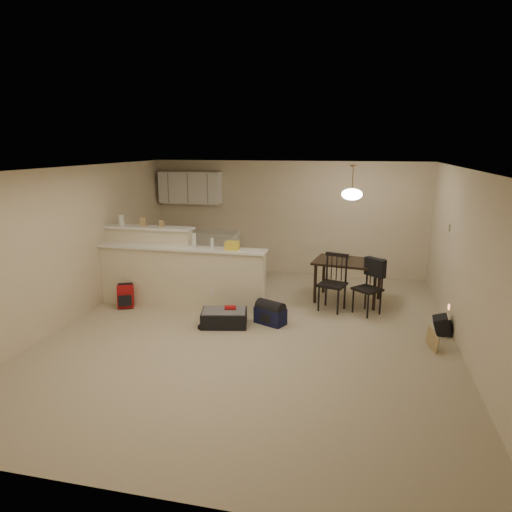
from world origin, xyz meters
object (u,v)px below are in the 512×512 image
(dining_chair_near, at_px, (332,283))
(black_daypack, at_px, (442,325))
(pendant_lamp, at_px, (352,194))
(suitcase, at_px, (224,318))
(dining_chair_far, at_px, (367,288))
(navy_duffel, at_px, (270,316))
(dining_table, at_px, (348,266))
(red_backpack, at_px, (126,296))

(dining_chair_near, distance_m, black_daypack, 1.88)
(pendant_lamp, relative_size, black_daypack, 2.03)
(dining_chair_near, distance_m, suitcase, 2.01)
(dining_chair_far, distance_m, black_daypack, 1.33)
(dining_chair_near, relative_size, suitcase, 1.39)
(navy_duffel, relative_size, black_daypack, 1.60)
(dining_table, height_order, navy_duffel, dining_table)
(suitcase, xyz_separation_m, red_backpack, (-1.96, 0.42, 0.08))
(red_backpack, bearing_deg, suitcase, -34.27)
(red_backpack, distance_m, black_daypack, 5.31)
(dining_table, relative_size, black_daypack, 4.40)
(dining_table, distance_m, suitcase, 2.57)
(dining_chair_near, xyz_separation_m, dining_chair_far, (0.59, -0.04, -0.03))
(black_daypack, bearing_deg, dining_table, 56.01)
(dining_table, distance_m, navy_duffel, 1.92)
(dining_table, distance_m, red_backpack, 4.06)
(dining_chair_far, bearing_deg, black_daypack, 13.10)
(dining_chair_far, relative_size, suitcase, 1.30)
(dining_table, distance_m, pendant_lamp, 1.32)
(navy_duffel, bearing_deg, black_daypack, 29.16)
(dining_chair_near, height_order, dining_chair_far, dining_chair_near)
(pendant_lamp, distance_m, dining_chair_far, 1.67)
(dining_chair_near, relative_size, red_backpack, 2.42)
(dining_chair_far, bearing_deg, suitcase, -112.81)
(dining_table, bearing_deg, suitcase, -129.62)
(dining_chair_near, distance_m, dining_chair_far, 0.60)
(navy_duffel, bearing_deg, dining_table, 75.27)
(dining_table, distance_m, dining_chair_far, 0.73)
(suitcase, xyz_separation_m, black_daypack, (3.36, 0.42, 0.01))
(dining_chair_far, distance_m, suitcase, 2.49)
(dining_table, xyz_separation_m, pendant_lamp, (0.00, -0.00, 1.32))
(dining_chair_far, bearing_deg, navy_duffel, -109.99)
(pendant_lamp, distance_m, red_backpack, 4.41)
(pendant_lamp, bearing_deg, suitcase, -138.84)
(pendant_lamp, bearing_deg, dining_chair_far, -60.50)
(suitcase, bearing_deg, navy_duffel, 6.58)
(dining_table, xyz_separation_m, red_backpack, (-3.85, -1.23, -0.47))
(dining_chair_near, distance_m, red_backpack, 3.67)
(dining_table, xyz_separation_m, navy_duffel, (-1.18, -1.41, -0.54))
(suitcase, height_order, black_daypack, black_daypack)
(black_daypack, bearing_deg, dining_chair_near, 74.74)
(dining_chair_far, bearing_deg, red_backpack, -129.47)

